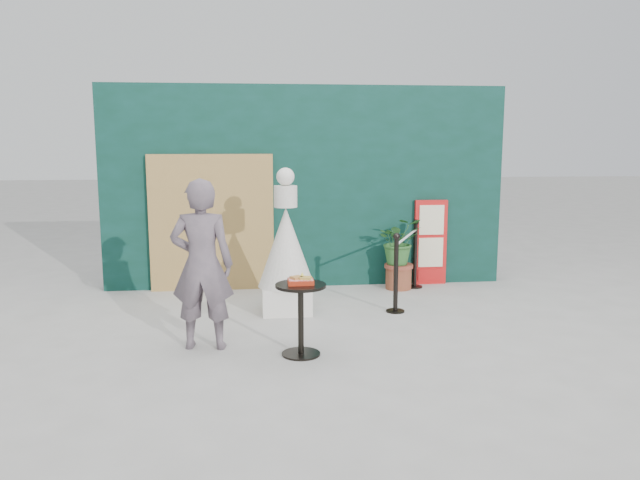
# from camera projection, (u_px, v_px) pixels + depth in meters

# --- Properties ---
(ground) EXTENTS (60.00, 60.00, 0.00)m
(ground) POSITION_uv_depth(u_px,v_px,m) (333.00, 352.00, 6.54)
(ground) COLOR #ADAAA5
(ground) RESTS_ON ground
(back_wall) EXTENTS (6.00, 0.30, 3.00)m
(back_wall) POSITION_uv_depth(u_px,v_px,m) (306.00, 187.00, 9.39)
(back_wall) COLOR #0A2E23
(back_wall) RESTS_ON ground
(bamboo_fence) EXTENTS (1.80, 0.08, 2.00)m
(bamboo_fence) POSITION_uv_depth(u_px,v_px,m) (212.00, 223.00, 9.11)
(bamboo_fence) COLOR tan
(bamboo_fence) RESTS_ON ground
(woman) EXTENTS (0.70, 0.50, 1.81)m
(woman) POSITION_uv_depth(u_px,v_px,m) (202.00, 265.00, 6.54)
(woman) COLOR #695A63
(woman) RESTS_ON ground
(menu_board) EXTENTS (0.50, 0.07, 1.30)m
(menu_board) POSITION_uv_depth(u_px,v_px,m) (430.00, 242.00, 9.54)
(menu_board) COLOR red
(menu_board) RESTS_ON ground
(statue) EXTENTS (0.73, 0.73, 1.86)m
(statue) POSITION_uv_depth(u_px,v_px,m) (286.00, 254.00, 7.97)
(statue) COLOR silver
(statue) RESTS_ON ground
(cafe_table) EXTENTS (0.52, 0.52, 0.75)m
(cafe_table) POSITION_uv_depth(u_px,v_px,m) (301.00, 308.00, 6.38)
(cafe_table) COLOR black
(cafe_table) RESTS_ON ground
(food_basket) EXTENTS (0.26, 0.19, 0.11)m
(food_basket) POSITION_uv_depth(u_px,v_px,m) (301.00, 280.00, 6.33)
(food_basket) COLOR #B02A12
(food_basket) RESTS_ON cafe_table
(planter) EXTENTS (0.63, 0.55, 1.07)m
(planter) POSITION_uv_depth(u_px,v_px,m) (399.00, 248.00, 9.23)
(planter) COLOR brown
(planter) RESTS_ON ground
(stanchion_barrier) EXTENTS (0.84, 1.54, 1.03)m
(stanchion_barrier) POSITION_uv_depth(u_px,v_px,m) (406.00, 264.00, 8.66)
(stanchion_barrier) COLOR black
(stanchion_barrier) RESTS_ON ground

